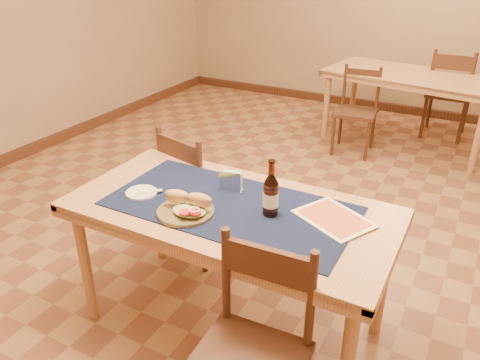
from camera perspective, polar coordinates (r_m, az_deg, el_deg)
The scene contains 15 objects.
room at distance 2.75m, azimuth 7.22°, elevation 16.17°, with size 6.04×7.04×2.84m.
main_table at distance 2.33m, azimuth -1.17°, elevation -4.99°, with size 1.60×0.80×0.75m.
placemat at distance 2.29m, azimuth -1.19°, elevation -3.16°, with size 1.20×0.60×0.01m, color #0F1739.
baseboard at distance 3.27m, azimuth 5.88°, elevation -7.75°, with size 6.00×7.00×0.10m.
back_table at distance 5.13m, azimuth 20.28°, elevation 11.15°, with size 1.79×1.09×0.75m.
chair_main_far at distance 3.04m, azimuth -5.05°, elevation -1.31°, with size 0.51×0.51×0.91m.
chair_main_near at distance 1.93m, azimuth 1.36°, elevation -20.37°, with size 0.44×0.44×0.91m.
chair_back_near at distance 4.84m, azimuth 14.02°, elevation 8.35°, with size 0.42×0.42×0.85m.
chair_back_far at distance 5.54m, azimuth 24.14°, elevation 9.71°, with size 0.45×0.45×0.96m.
sandwich_plate at distance 2.22m, azimuth -6.47°, elevation -3.43°, with size 0.27×0.27×0.10m.
side_plate at distance 2.44m, azimuth -11.93°, elevation -1.48°, with size 0.16×0.16×0.01m.
fork at distance 2.42m, azimuth -10.83°, elevation -1.43°, with size 0.11×0.12×0.00m.
beer_bottle at distance 2.17m, azimuth 3.76°, elevation -1.83°, with size 0.07×0.07×0.28m.
napkin_holder at distance 2.40m, azimuth -1.08°, elevation -0.14°, with size 0.13×0.07×0.11m.
menu_card at distance 2.22m, azimuth 11.38°, elevation -4.60°, with size 0.41×0.37×0.01m.
Camera 1 is at (0.99, -2.53, 1.88)m, focal length 35.00 mm.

